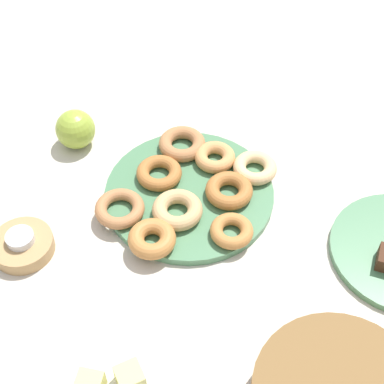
% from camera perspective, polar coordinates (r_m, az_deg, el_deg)
% --- Properties ---
extents(ground_plane, '(2.40, 2.40, 0.00)m').
position_cam_1_polar(ground_plane, '(1.06, -0.01, -0.39)').
color(ground_plane, beige).
extents(donut_plate, '(0.32, 0.32, 0.02)m').
position_cam_1_polar(donut_plate, '(1.05, -0.01, -0.12)').
color(donut_plate, '#4C7F56').
rests_on(donut_plate, ground_plane).
extents(donut_0, '(0.11, 0.11, 0.03)m').
position_cam_1_polar(donut_0, '(1.03, 4.04, 0.15)').
color(donut_0, '#AD6B33').
rests_on(donut_0, donut_plate).
extents(donut_1, '(0.10, 0.10, 0.02)m').
position_cam_1_polar(donut_1, '(0.98, 4.32, -3.94)').
color(donut_1, '#BC7A3D').
rests_on(donut_1, donut_plate).
extents(donut_2, '(0.11, 0.11, 0.02)m').
position_cam_1_polar(donut_2, '(1.08, 6.65, 2.46)').
color(donut_2, '#EABC84').
rests_on(donut_2, donut_plate).
extents(donut_3, '(0.11, 0.11, 0.03)m').
position_cam_1_polar(donut_3, '(0.96, -3.78, -4.75)').
color(donut_3, '#BC7A3D').
rests_on(donut_3, donut_plate).
extents(donut_4, '(0.11, 0.11, 0.02)m').
position_cam_1_polar(donut_4, '(1.06, -3.08, 1.93)').
color(donut_4, '#AD6B33').
rests_on(donut_4, donut_plate).
extents(donut_5, '(0.11, 0.11, 0.02)m').
position_cam_1_polar(donut_5, '(1.01, -7.05, -1.68)').
color(donut_5, '#B27547').
rests_on(donut_5, donut_plate).
extents(donut_6, '(0.12, 0.12, 0.03)m').
position_cam_1_polar(donut_6, '(1.12, -0.75, 4.89)').
color(donut_6, '#B27547').
rests_on(donut_6, donut_plate).
extents(donut_7, '(0.12, 0.12, 0.03)m').
position_cam_1_polar(donut_7, '(1.00, -1.21, -1.81)').
color(donut_7, tan).
rests_on(donut_7, donut_plate).
extents(donut_8, '(0.11, 0.11, 0.02)m').
position_cam_1_polar(donut_8, '(1.09, 2.59, 3.54)').
color(donut_8, tan).
rests_on(donut_8, donut_plate).
extents(candle_holder, '(0.11, 0.11, 0.03)m').
position_cam_1_polar(candle_holder, '(1.01, -16.47, -5.21)').
color(candle_holder, tan).
rests_on(candle_holder, ground_plane).
extents(tealight, '(0.05, 0.05, 0.01)m').
position_cam_1_polar(tealight, '(1.00, -16.73, -4.50)').
color(tealight, silver).
rests_on(tealight, candle_holder).
extents(melon_chunk_left, '(0.05, 0.05, 0.04)m').
position_cam_1_polar(melon_chunk_left, '(0.82, -5.93, -18.21)').
color(melon_chunk_left, '#DBD67A').
rests_on(melon_chunk_left, fruit_bowl).
extents(apple, '(0.08, 0.08, 0.08)m').
position_cam_1_polar(apple, '(1.15, -11.47, 6.25)').
color(apple, '#93AD38').
rests_on(apple, ground_plane).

